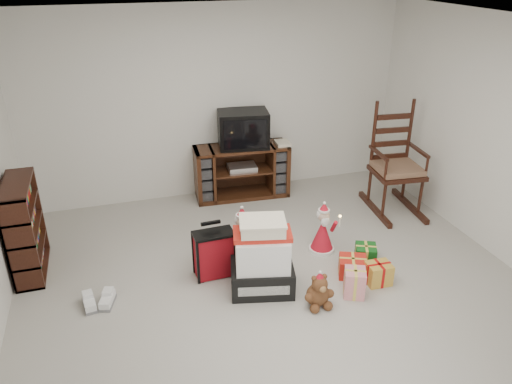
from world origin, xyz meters
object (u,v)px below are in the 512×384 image
santa_figurine (322,232)px  mrs_claus_figurine (242,239)px  gift_pile (262,260)px  teddy_bear (318,292)px  tv_stand (242,171)px  bookshelf (25,230)px  sneaker_pair (98,302)px  crt_television (243,129)px  gift_cluster (366,269)px  rocking_chair (393,173)px  red_suitcase (214,254)px

santa_figurine → mrs_claus_figurine: 0.90m
gift_pile → teddy_bear: bearing=-29.5°
gift_pile → teddy_bear: size_ratio=2.27×
tv_stand → bookshelf: bookshelf is taller
gift_pile → sneaker_pair: bearing=-174.4°
tv_stand → crt_television: 0.59m
bookshelf → gift_cluster: (3.26, -1.20, -0.36)m
rocking_chair → red_suitcase: (-2.53, -0.82, -0.24)m
gift_pile → gift_cluster: 1.09m
sneaker_pair → gift_cluster: bearing=-6.1°
rocking_chair → red_suitcase: bearing=-156.3°
bookshelf → gift_cluster: size_ratio=1.24×
tv_stand → gift_pile: gift_pile is taller
mrs_claus_figurine → crt_television: crt_television is taller
santa_figurine → gift_cluster: size_ratio=0.74×
tv_stand → gift_cluster: bearing=-69.8°
mrs_claus_figurine → crt_television: size_ratio=0.89×
bookshelf → red_suitcase: size_ratio=1.70×
bookshelf → red_suitcase: bearing=-20.2°
bookshelf → crt_television: 2.87m
bookshelf → rocking_chair: (4.33, 0.15, 0.01)m
crt_television → tv_stand: bearing=-154.8°
santa_figurine → rocking_chair: bearing=28.9°
tv_stand → santa_figurine: size_ratio=2.14×
tv_stand → mrs_claus_figurine: (-0.42, -1.52, -0.12)m
santa_figurine → sneaker_pair: santa_figurine is taller
mrs_claus_figurine → tv_stand: bearing=74.5°
gift_pile → sneaker_pair: 1.60m
bookshelf → crt_television: crt_television is taller
red_suitcase → crt_television: 2.05m
bookshelf → santa_figurine: 3.11m
crt_television → mrs_claus_figurine: bearing=-97.5°
gift_cluster → bookshelf: bearing=159.8°
teddy_bear → mrs_claus_figurine: (-0.46, 0.98, 0.09)m
bookshelf → gift_pile: bookshelf is taller
gift_pile → crt_television: size_ratio=1.08×
gift_pile → sneaker_pair: size_ratio=2.35×
red_suitcase → gift_pile: bearing=-45.8°
bookshelf → teddy_bear: bookshelf is taller
rocking_chair → gift_cluster: bearing=-122.7°
santa_figurine → crt_television: size_ratio=0.84×
teddy_bear → santa_figurine: 0.98m
teddy_bear → gift_cluster: size_ratio=0.42×
gift_cluster → crt_television: (-0.64, 2.28, 0.83)m
bookshelf → red_suitcase: (1.80, -0.66, -0.23)m
gift_pile → teddy_bear: 0.61m
rocking_chair → sneaker_pair: rocking_chair is taller
crt_television → gift_cluster: bearing=-65.2°
tv_stand → gift_cluster: size_ratio=1.58×
red_suitcase → crt_television: size_ratio=0.83×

